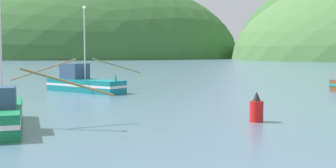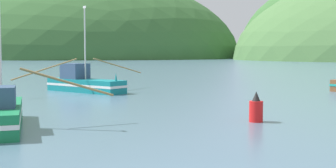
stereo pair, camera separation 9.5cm
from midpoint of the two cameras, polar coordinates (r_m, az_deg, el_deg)
name	(u,v)px [view 1 (the left image)]	position (r m, az deg, el deg)	size (l,w,h in m)	color
hill_far_left	(73,58)	(263.19, -12.01, 3.28)	(189.25, 151.40, 95.04)	#386633
hill_far_right	(325,58)	(282.92, 19.36, 3.19)	(105.36, 84.29, 90.94)	#386633
fishing_boat_green	(2,114)	(22.26, -20.60, -3.56)	(10.32, 7.82, 6.91)	#197A47
fishing_boat_teal	(83,82)	(40.51, -10.86, 0.19)	(9.69, 11.54, 7.60)	#147F84
channel_buoy	(256,109)	(23.22, 11.13, -3.19)	(0.70, 0.70, 1.57)	red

